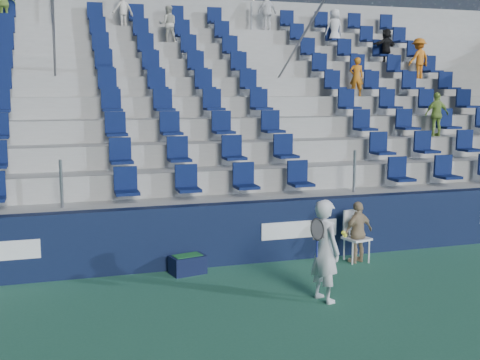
# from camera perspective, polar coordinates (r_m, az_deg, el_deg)

# --- Properties ---
(ground) EXTENTS (70.00, 70.00, 0.00)m
(ground) POSITION_cam_1_polar(r_m,az_deg,el_deg) (9.04, 4.14, -13.33)
(ground) COLOR #2E6B4F
(ground) RESTS_ON ground
(sponsor_wall) EXTENTS (24.00, 0.32, 1.20)m
(sponsor_wall) POSITION_cam_1_polar(r_m,az_deg,el_deg) (11.71, -1.43, -5.13)
(sponsor_wall) COLOR #0E1836
(sponsor_wall) RESTS_ON ground
(grandstand) EXTENTS (24.00, 8.17, 6.63)m
(grandstand) POSITION_cam_1_polar(r_m,az_deg,el_deg) (16.40, -6.30, 4.16)
(grandstand) COLOR #A6A6A0
(grandstand) RESTS_ON ground
(tennis_player) EXTENTS (0.69, 0.69, 1.66)m
(tennis_player) POSITION_cam_1_polar(r_m,az_deg,el_deg) (9.74, 8.03, -6.62)
(tennis_player) COLOR silver
(tennis_player) RESTS_ON ground
(line_judge_chair) EXTENTS (0.54, 0.55, 1.01)m
(line_judge_chair) POSITION_cam_1_polar(r_m,az_deg,el_deg) (12.20, 10.79, -4.85)
(line_judge_chair) COLOR white
(line_judge_chair) RESTS_ON ground
(line_judge) EXTENTS (0.77, 0.50, 1.22)m
(line_judge) POSITION_cam_1_polar(r_m,az_deg,el_deg) (12.06, 11.14, -4.86)
(line_judge) COLOR tan
(line_judge) RESTS_ON ground
(ball_bin) EXTENTS (0.70, 0.53, 0.35)m
(ball_bin) POSITION_cam_1_polar(r_m,az_deg,el_deg) (11.25, -5.00, -7.89)
(ball_bin) COLOR black
(ball_bin) RESTS_ON ground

